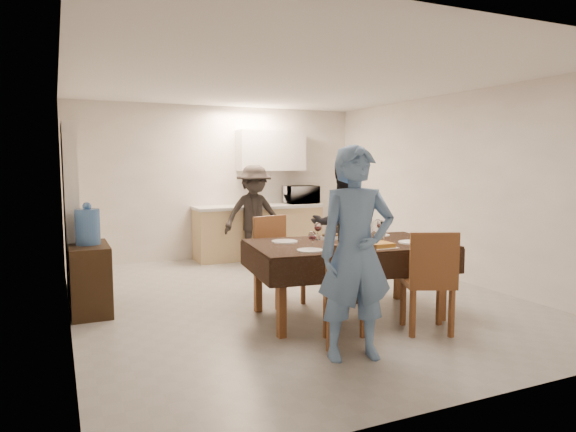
% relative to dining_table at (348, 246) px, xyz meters
% --- Properties ---
extents(floor, '(5.00, 6.00, 0.02)m').
position_rel_dining_table_xyz_m(floor, '(-0.22, 0.92, -0.76)').
color(floor, '#A1A19D').
rests_on(floor, ground).
extents(ceiling, '(5.00, 6.00, 0.02)m').
position_rel_dining_table_xyz_m(ceiling, '(-0.22, 0.92, 1.84)').
color(ceiling, white).
rests_on(ceiling, wall_back).
extents(wall_back, '(5.00, 0.02, 2.60)m').
position_rel_dining_table_xyz_m(wall_back, '(-0.22, 3.92, 0.54)').
color(wall_back, white).
rests_on(wall_back, floor).
extents(wall_front, '(5.00, 0.02, 2.60)m').
position_rel_dining_table_xyz_m(wall_front, '(-0.22, -2.08, 0.54)').
color(wall_front, white).
rests_on(wall_front, floor).
extents(wall_left, '(0.02, 6.00, 2.60)m').
position_rel_dining_table_xyz_m(wall_left, '(-2.72, 0.92, 0.54)').
color(wall_left, white).
rests_on(wall_left, floor).
extents(wall_right, '(0.02, 6.00, 2.60)m').
position_rel_dining_table_xyz_m(wall_right, '(2.28, 0.92, 0.54)').
color(wall_right, white).
rests_on(wall_right, floor).
extents(stub_partition, '(0.15, 1.40, 2.10)m').
position_rel_dining_table_xyz_m(stub_partition, '(-2.64, 2.12, 0.29)').
color(stub_partition, silver).
rests_on(stub_partition, floor).
extents(kitchen_base_cabinet, '(2.20, 0.60, 0.86)m').
position_rel_dining_table_xyz_m(kitchen_base_cabinet, '(0.38, 3.60, -0.33)').
color(kitchen_base_cabinet, tan).
rests_on(kitchen_base_cabinet, floor).
extents(kitchen_worktop, '(2.24, 0.64, 0.05)m').
position_rel_dining_table_xyz_m(kitchen_worktop, '(0.38, 3.60, 0.13)').
color(kitchen_worktop, beige).
rests_on(kitchen_worktop, kitchen_base_cabinet).
extents(upper_cabinet, '(1.20, 0.34, 0.70)m').
position_rel_dining_table_xyz_m(upper_cabinet, '(0.68, 3.74, 1.09)').
color(upper_cabinet, silver).
rests_on(upper_cabinet, wall_back).
extents(dining_table, '(2.16, 1.42, 0.80)m').
position_rel_dining_table_xyz_m(dining_table, '(0.00, 0.00, 0.00)').
color(dining_table, black).
rests_on(dining_table, floor).
extents(chair_near_left, '(0.56, 0.58, 0.51)m').
position_rel_dining_table_xyz_m(chair_near_left, '(-0.45, -0.84, -0.18)').
color(chair_near_left, brown).
rests_on(chair_near_left, floor).
extents(chair_near_right, '(0.60, 0.61, 0.54)m').
position_rel_dining_table_xyz_m(chair_near_right, '(0.45, -0.85, -0.15)').
color(chair_near_right, brown).
rests_on(chair_near_right, floor).
extents(chair_far_left, '(0.56, 0.57, 0.55)m').
position_rel_dining_table_xyz_m(chair_far_left, '(-0.45, 0.65, -0.14)').
color(chair_far_left, brown).
rests_on(chair_far_left, floor).
extents(chair_far_right, '(0.40, 0.40, 0.46)m').
position_rel_dining_table_xyz_m(chair_far_right, '(0.45, 0.67, -0.24)').
color(chair_far_right, brown).
rests_on(chair_far_right, floor).
extents(console, '(0.41, 0.82, 0.76)m').
position_rel_dining_table_xyz_m(console, '(-2.50, 1.28, -0.38)').
color(console, black).
rests_on(console, floor).
extents(water_jug, '(0.26, 0.26, 0.39)m').
position_rel_dining_table_xyz_m(water_jug, '(-2.50, 1.28, 0.19)').
color(water_jug, '#487AC1').
rests_on(water_jug, console).
extents(wine_bottle, '(0.07, 0.07, 0.28)m').
position_rel_dining_table_xyz_m(wine_bottle, '(-0.05, 0.05, 0.18)').
color(wine_bottle, black).
rests_on(wine_bottle, dining_table).
extents(water_pitcher, '(0.15, 0.15, 0.22)m').
position_rel_dining_table_xyz_m(water_pitcher, '(0.35, -0.05, 0.15)').
color(water_pitcher, white).
rests_on(water_pitcher, dining_table).
extents(savoury_tart, '(0.39, 0.29, 0.05)m').
position_rel_dining_table_xyz_m(savoury_tart, '(0.10, -0.38, 0.06)').
color(savoury_tart, '#AF8633').
rests_on(savoury_tart, dining_table).
extents(salad_bowl, '(0.18, 0.18, 0.07)m').
position_rel_dining_table_xyz_m(salad_bowl, '(0.30, 0.18, 0.07)').
color(salad_bowl, white).
rests_on(salad_bowl, dining_table).
extents(mushroom_dish, '(0.22, 0.22, 0.04)m').
position_rel_dining_table_xyz_m(mushroom_dish, '(-0.05, 0.28, 0.06)').
color(mushroom_dish, white).
rests_on(mushroom_dish, dining_table).
extents(wine_glass_a, '(0.08, 0.08, 0.18)m').
position_rel_dining_table_xyz_m(wine_glass_a, '(-0.55, -0.25, 0.13)').
color(wine_glass_a, white).
rests_on(wine_glass_a, dining_table).
extents(wine_glass_b, '(0.09, 0.09, 0.20)m').
position_rel_dining_table_xyz_m(wine_glass_b, '(0.55, 0.25, 0.14)').
color(wine_glass_b, white).
rests_on(wine_glass_b, dining_table).
extents(wine_glass_c, '(0.09, 0.09, 0.19)m').
position_rel_dining_table_xyz_m(wine_glass_c, '(-0.20, 0.30, 0.13)').
color(wine_glass_c, white).
rests_on(wine_glass_c, dining_table).
extents(plate_near_left, '(0.25, 0.25, 0.01)m').
position_rel_dining_table_xyz_m(plate_near_left, '(-0.60, -0.30, 0.04)').
color(plate_near_left, white).
rests_on(plate_near_left, dining_table).
extents(plate_near_right, '(0.27, 0.27, 0.02)m').
position_rel_dining_table_xyz_m(plate_near_right, '(0.60, -0.30, 0.04)').
color(plate_near_right, white).
rests_on(plate_near_right, dining_table).
extents(plate_far_left, '(0.28, 0.28, 0.02)m').
position_rel_dining_table_xyz_m(plate_far_left, '(-0.60, 0.30, 0.04)').
color(plate_far_left, white).
rests_on(plate_far_left, dining_table).
extents(plate_far_right, '(0.25, 0.25, 0.01)m').
position_rel_dining_table_xyz_m(plate_far_right, '(0.60, 0.30, 0.04)').
color(plate_far_right, white).
rests_on(plate_far_right, dining_table).
extents(microwave, '(0.57, 0.39, 0.32)m').
position_rel_dining_table_xyz_m(microwave, '(1.20, 3.60, 0.31)').
color(microwave, silver).
rests_on(microwave, kitchen_worktop).
extents(person_near, '(0.73, 0.55, 1.79)m').
position_rel_dining_table_xyz_m(person_near, '(-0.55, -1.05, 0.13)').
color(person_near, '#5E85B6').
rests_on(person_near, floor).
extents(person_far, '(0.95, 0.83, 1.67)m').
position_rel_dining_table_xyz_m(person_far, '(0.55, 1.05, 0.08)').
color(person_far, black).
rests_on(person_far, floor).
extents(person_kitchen, '(1.03, 0.59, 1.60)m').
position_rel_dining_table_xyz_m(person_kitchen, '(0.13, 3.15, 0.04)').
color(person_kitchen, black).
rests_on(person_kitchen, floor).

